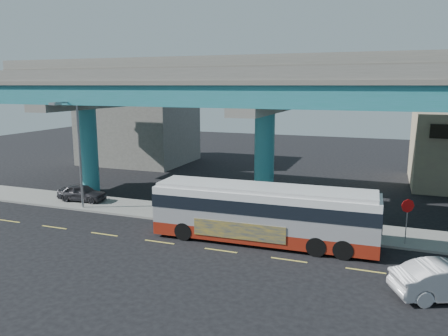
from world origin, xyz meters
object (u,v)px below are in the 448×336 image
(street_lamp, at_px, (74,139))
(parked_car, at_px, (82,193))
(transit_bus, at_px, (264,212))
(stop_sign, at_px, (407,211))

(street_lamp, bearing_deg, parked_car, 120.94)
(transit_bus, height_order, street_lamp, street_lamp)
(transit_bus, bearing_deg, parked_car, 165.86)
(street_lamp, xyz_separation_m, stop_sign, (23.01, 0.76, -3.35))
(parked_car, xyz_separation_m, stop_sign, (24.30, -1.40, 1.32))
(transit_bus, relative_size, street_lamp, 1.64)
(transit_bus, relative_size, stop_sign, 4.96)
(street_lamp, bearing_deg, stop_sign, 1.88)
(stop_sign, bearing_deg, parked_car, 169.40)
(parked_car, bearing_deg, transit_bus, -108.04)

